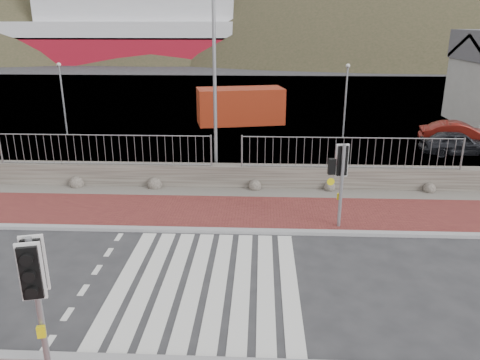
{
  "coord_description": "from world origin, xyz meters",
  "views": [
    {
      "loc": [
        1.32,
        -10.36,
        6.3
      ],
      "look_at": [
        0.72,
        3.0,
        1.75
      ],
      "focal_mm": 35.0,
      "sensor_mm": 36.0,
      "label": 1
    }
  ],
  "objects_px": {
    "ferry": "(102,27)",
    "traffic_signal_near": "(35,279)",
    "traffic_signal_far": "(341,169)",
    "car_a": "(457,143)",
    "car_b": "(459,135)",
    "shipping_container": "(240,106)",
    "streetlight": "(218,69)"
  },
  "relations": [
    {
      "from": "car_a",
      "to": "shipping_container",
      "type": "bearing_deg",
      "value": 57.49
    },
    {
      "from": "ferry",
      "to": "traffic_signal_near",
      "type": "height_order",
      "value": "ferry"
    },
    {
      "from": "traffic_signal_far",
      "to": "traffic_signal_near",
      "type": "bearing_deg",
      "value": 39.98
    },
    {
      "from": "streetlight",
      "to": "shipping_container",
      "type": "distance_m",
      "value": 12.04
    },
    {
      "from": "traffic_signal_near",
      "to": "streetlight",
      "type": "bearing_deg",
      "value": 64.51
    },
    {
      "from": "car_a",
      "to": "car_b",
      "type": "height_order",
      "value": "car_b"
    },
    {
      "from": "traffic_signal_far",
      "to": "shipping_container",
      "type": "distance_m",
      "value": 16.6
    },
    {
      "from": "traffic_signal_far",
      "to": "shipping_container",
      "type": "bearing_deg",
      "value": -83.96
    },
    {
      "from": "car_a",
      "to": "car_b",
      "type": "relative_size",
      "value": 0.89
    },
    {
      "from": "car_a",
      "to": "car_b",
      "type": "xyz_separation_m",
      "value": [
        0.72,
        1.62,
        0.05
      ]
    },
    {
      "from": "streetlight",
      "to": "traffic_signal_near",
      "type": "bearing_deg",
      "value": -90.13
    },
    {
      "from": "shipping_container",
      "to": "car_a",
      "type": "bearing_deg",
      "value": -45.32
    },
    {
      "from": "streetlight",
      "to": "car_a",
      "type": "relative_size",
      "value": 2.3
    },
    {
      "from": "traffic_signal_near",
      "to": "car_a",
      "type": "xyz_separation_m",
      "value": [
        13.58,
        15.96,
        -1.46
      ]
    },
    {
      "from": "ferry",
      "to": "traffic_signal_far",
      "type": "xyz_separation_m",
      "value": [
        28.47,
        -64.41,
        -3.36
      ]
    },
    {
      "from": "traffic_signal_far",
      "to": "car_a",
      "type": "height_order",
      "value": "traffic_signal_far"
    },
    {
      "from": "shipping_container",
      "to": "car_a",
      "type": "relative_size",
      "value": 1.55
    },
    {
      "from": "traffic_signal_near",
      "to": "shipping_container",
      "type": "relative_size",
      "value": 0.53
    },
    {
      "from": "ferry",
      "to": "traffic_signal_far",
      "type": "relative_size",
      "value": 18.04
    },
    {
      "from": "traffic_signal_far",
      "to": "car_a",
      "type": "bearing_deg",
      "value": -135.89
    },
    {
      "from": "traffic_signal_far",
      "to": "streetlight",
      "type": "xyz_separation_m",
      "value": [
        -4.19,
        4.59,
        2.52
      ]
    },
    {
      "from": "shipping_container",
      "to": "car_b",
      "type": "relative_size",
      "value": 1.38
    },
    {
      "from": "car_a",
      "to": "ferry",
      "type": "bearing_deg",
      "value": 32.95
    },
    {
      "from": "car_a",
      "to": "traffic_signal_far",
      "type": "bearing_deg",
      "value": 141.61
    },
    {
      "from": "traffic_signal_near",
      "to": "ferry",
      "type": "bearing_deg",
      "value": 92.47
    },
    {
      "from": "traffic_signal_near",
      "to": "traffic_signal_far",
      "type": "distance_m",
      "value": 9.4
    },
    {
      "from": "streetlight",
      "to": "shipping_container",
      "type": "height_order",
      "value": "streetlight"
    },
    {
      "from": "ferry",
      "to": "traffic_signal_near",
      "type": "xyz_separation_m",
      "value": [
        22.1,
        -71.32,
        -3.3
      ]
    },
    {
      "from": "car_a",
      "to": "traffic_signal_near",
      "type": "bearing_deg",
      "value": 139.76
    },
    {
      "from": "ferry",
      "to": "traffic_signal_near",
      "type": "bearing_deg",
      "value": -72.79
    },
    {
      "from": "car_b",
      "to": "streetlight",
      "type": "bearing_deg",
      "value": 126.35
    },
    {
      "from": "ferry",
      "to": "streetlight",
      "type": "bearing_deg",
      "value": -67.91
    }
  ]
}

